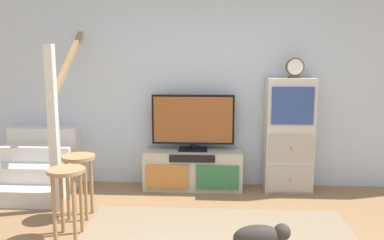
# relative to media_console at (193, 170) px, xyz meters

# --- Properties ---
(back_wall) EXTENTS (6.40, 0.12, 2.70)m
(back_wall) POSITION_rel_media_console_xyz_m (0.30, 0.27, 1.10)
(back_wall) COLOR silver
(back_wall) RESTS_ON ground_plane
(media_console) EXTENTS (1.24, 0.38, 0.50)m
(media_console) POSITION_rel_media_console_xyz_m (0.00, 0.00, 0.00)
(media_console) COLOR #BCB29E
(media_console) RESTS_ON ground_plane
(television) EXTENTS (1.03, 0.22, 0.71)m
(television) POSITION_rel_media_console_xyz_m (0.00, 0.02, 0.62)
(television) COLOR black
(television) RESTS_ON media_console
(side_cabinet) EXTENTS (0.58, 0.38, 1.41)m
(side_cabinet) POSITION_rel_media_console_xyz_m (1.19, 0.01, 0.46)
(side_cabinet) COLOR beige
(side_cabinet) RESTS_ON ground_plane
(desk_clock) EXTENTS (0.22, 0.08, 0.24)m
(desk_clock) POSITION_rel_media_console_xyz_m (1.23, -0.00, 1.29)
(desk_clock) COLOR #4C3823
(desk_clock) RESTS_ON side_cabinet
(staircase) EXTENTS (1.00, 1.36, 2.20)m
(staircase) POSITION_rel_media_console_xyz_m (-1.94, 0.01, 0.12)
(staircase) COLOR silver
(staircase) RESTS_ON ground_plane
(bar_stool_near) EXTENTS (0.34, 0.34, 0.66)m
(bar_stool_near) POSITION_rel_media_console_xyz_m (-1.08, -1.44, 0.25)
(bar_stool_near) COLOR #A37A4C
(bar_stool_near) RESTS_ON ground_plane
(bar_stool_far) EXTENTS (0.34, 0.34, 0.66)m
(bar_stool_far) POSITION_rel_media_console_xyz_m (-1.13, -0.96, 0.25)
(bar_stool_far) COLOR #A37A4C
(bar_stool_far) RESTS_ON ground_plane
(dog) EXTENTS (0.54, 0.24, 0.23)m
(dog) POSITION_rel_media_console_xyz_m (0.69, -1.58, -0.13)
(dog) COLOR #332D28
(dog) RESTS_ON ground_plane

